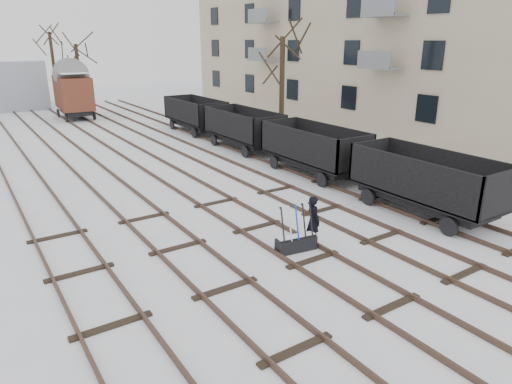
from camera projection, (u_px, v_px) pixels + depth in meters
ground at (313, 261)px, 13.60m from camera, size 120.00×120.00×0.00m
tracks at (147, 161)px, 24.39m from camera, size 13.90×52.00×0.16m
apartment_block at (405, 13)px, 32.53m from camera, size 10.12×45.00×16.10m
shed_right at (2, 85)px, 42.43m from camera, size 7.00×6.00×4.50m
ground_frame at (296, 242)px, 14.15m from camera, size 1.35×0.60×1.49m
worker at (313, 220)px, 14.46m from camera, size 0.47×0.64×1.63m
freight_wagon_a at (425, 191)px, 17.01m from camera, size 2.27×5.67×2.32m
freight_wagon_b at (313, 156)px, 22.07m from camera, size 2.27×5.67×2.32m
freight_wagon_c at (244, 134)px, 27.13m from camera, size 2.27×5.67×2.32m
freight_wagon_d at (196, 119)px, 32.20m from camera, size 2.27×5.67×2.32m
box_van_wagon at (73, 92)px, 37.28m from camera, size 2.84×5.04×3.76m
tree_near at (282, 94)px, 26.83m from camera, size 0.30×0.30×6.42m
tree_far_left at (54, 69)px, 44.94m from camera, size 0.30×0.30×6.95m
tree_far_right at (80, 79)px, 39.82m from camera, size 0.30×0.30×5.88m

